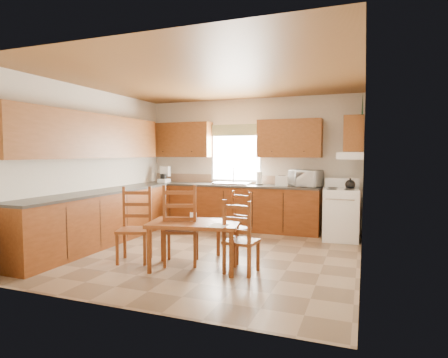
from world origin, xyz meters
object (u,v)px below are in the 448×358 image
(stove, at_px, (340,215))
(chair_near_left, at_px, (181,224))
(chair_near_right, at_px, (241,236))
(chair_far_right, at_px, (234,224))
(chair_far_left, at_px, (134,225))
(microwave, at_px, (306,178))
(dining_table, at_px, (195,245))

(stove, xyz_separation_m, chair_near_left, (-2.01, -2.32, 0.11))
(stove, distance_m, chair_near_right, 2.63)
(stove, relative_size, chair_near_left, 0.81)
(chair_near_left, xyz_separation_m, chair_far_right, (0.56, 0.66, -0.08))
(chair_near_right, bearing_deg, chair_far_right, -58.66)
(chair_far_right, bearing_deg, stove, 72.32)
(chair_near_right, relative_size, chair_far_right, 0.99)
(chair_far_left, height_order, chair_far_right, chair_far_left)
(chair_far_left, bearing_deg, microwave, 34.32)
(microwave, relative_size, dining_table, 0.44)
(chair_near_left, xyz_separation_m, chair_far_left, (-0.68, -0.15, -0.03))
(chair_near_right, distance_m, chair_far_left, 1.60)
(dining_table, bearing_deg, stove, 43.16)
(chair_near_left, bearing_deg, chair_far_left, -8.28)
(chair_near_right, bearing_deg, dining_table, 11.63)
(stove, distance_m, chair_near_left, 3.07)
(chair_near_right, height_order, chair_far_left, chair_far_left)
(chair_near_left, distance_m, chair_far_right, 0.86)
(chair_near_left, bearing_deg, stove, -151.52)
(microwave, xyz_separation_m, chair_far_left, (-2.03, -2.75, -0.55))
(microwave, height_order, chair_near_left, microwave)
(stove, bearing_deg, chair_far_right, -135.60)
(chair_far_right, bearing_deg, chair_far_left, -123.51)
(microwave, distance_m, chair_near_right, 2.78)
(chair_far_left, bearing_deg, chair_near_right, -16.70)
(chair_near_right, bearing_deg, chair_near_left, 0.45)
(chair_far_left, bearing_deg, chair_far_right, 13.65)
(stove, xyz_separation_m, chair_far_left, (-2.70, -2.47, 0.08))
(microwave, distance_m, chair_near_left, 2.98)
(stove, xyz_separation_m, chair_near_right, (-1.10, -2.39, 0.03))
(stove, bearing_deg, microwave, 152.28)
(chair_near_right, bearing_deg, stove, -109.45)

